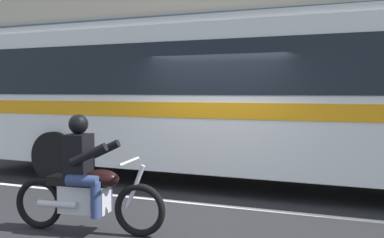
{
  "coord_description": "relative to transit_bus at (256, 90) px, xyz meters",
  "views": [
    {
      "loc": [
        2.58,
        -7.52,
        1.87
      ],
      "look_at": [
        -0.3,
        -0.42,
        1.4
      ],
      "focal_mm": 42.48,
      "sensor_mm": 36.0,
      "label": 1
    }
  ],
  "objects": [
    {
      "name": "motorcycle_with_rider",
      "position": [
        -1.32,
        -3.77,
        -1.23
      ],
      "size": [
        2.13,
        0.7,
        1.56
      ],
      "color": "black",
      "rests_on": "ground_plane"
    },
    {
      "name": "transit_bus",
      "position": [
        0.0,
        0.0,
        0.0
      ],
      "size": [
        12.62,
        2.84,
        3.22
      ],
      "color": "white",
      "rests_on": "ground_plane"
    },
    {
      "name": "lane_center_stripe",
      "position": [
        -0.4,
        -1.79,
        -1.88
      ],
      "size": [
        26.6,
        0.14,
        0.01
      ],
      "primitive_type": "cube",
      "color": "silver",
      "rests_on": "ground_plane"
    },
    {
      "name": "sidewalk_curb",
      "position": [
        -0.4,
        3.91,
        -1.81
      ],
      "size": [
        28.0,
        3.8,
        0.15
      ],
      "primitive_type": "cube",
      "color": "#A39E93",
      "rests_on": "ground_plane"
    },
    {
      "name": "fire_hydrant",
      "position": [
        -0.59,
        2.54,
        -1.37
      ],
      "size": [
        0.22,
        0.3,
        0.75
      ],
      "color": "red",
      "rests_on": "sidewalk_curb"
    },
    {
      "name": "ground_plane",
      "position": [
        -0.4,
        -1.19,
        -1.88
      ],
      "size": [
        60.0,
        60.0,
        0.0
      ],
      "primitive_type": "plane",
      "color": "black"
    }
  ]
}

